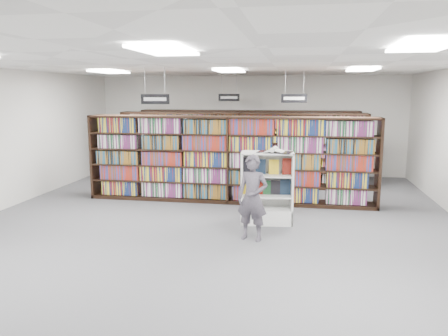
% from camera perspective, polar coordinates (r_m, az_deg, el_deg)
% --- Properties ---
extents(floor, '(12.00, 12.00, 0.00)m').
position_cam_1_polar(floor, '(8.90, -1.40, -7.52)').
color(floor, '#4B4B50').
rests_on(floor, ground).
extents(ceiling, '(10.00, 12.00, 0.10)m').
position_cam_1_polar(ceiling, '(8.51, -1.49, 13.52)').
color(ceiling, white).
rests_on(ceiling, wall_back).
extents(wall_back, '(10.00, 0.10, 3.20)m').
position_cam_1_polar(wall_back, '(14.46, 3.25, 5.61)').
color(wall_back, silver).
rests_on(wall_back, ground).
extents(wall_front, '(10.00, 0.10, 3.20)m').
position_cam_1_polar(wall_front, '(3.05, -24.63, -11.09)').
color(wall_front, silver).
rests_on(wall_front, ground).
extents(bookshelf_row_near, '(7.00, 0.60, 2.10)m').
position_cam_1_polar(bookshelf_row_near, '(10.58, 0.70, 1.11)').
color(bookshelf_row_near, black).
rests_on(bookshelf_row_near, floor).
extents(bookshelf_row_mid, '(7.00, 0.60, 2.10)m').
position_cam_1_polar(bookshelf_row_mid, '(12.54, 2.16, 2.46)').
color(bookshelf_row_mid, black).
rests_on(bookshelf_row_mid, floor).
extents(bookshelf_row_far, '(7.00, 0.60, 2.10)m').
position_cam_1_polar(bookshelf_row_far, '(14.22, 3.09, 3.31)').
color(bookshelf_row_far, black).
rests_on(bookshelf_row_far, floor).
extents(aisle_sign_left, '(0.65, 0.02, 0.80)m').
position_cam_1_polar(aisle_sign_left, '(9.85, -8.99, 9.00)').
color(aisle_sign_left, '#B2B2B7').
rests_on(aisle_sign_left, ceiling).
extents(aisle_sign_right, '(0.65, 0.02, 0.80)m').
position_cam_1_polar(aisle_sign_right, '(11.33, 9.15, 9.08)').
color(aisle_sign_right, '#B2B2B7').
rests_on(aisle_sign_right, ceiling).
extents(aisle_sign_center, '(0.65, 0.02, 0.80)m').
position_cam_1_polar(aisle_sign_center, '(13.50, 0.66, 9.28)').
color(aisle_sign_center, '#B2B2B7').
rests_on(aisle_sign_center, ceiling).
extents(troffer_front_center, '(0.60, 1.20, 0.04)m').
position_cam_1_polar(troffer_front_center, '(5.61, -7.75, 14.99)').
color(troffer_front_center, white).
rests_on(troffer_front_center, ceiling).
extents(troffer_front_right, '(0.60, 1.20, 0.04)m').
position_cam_1_polar(troffer_front_right, '(5.52, 24.59, 14.31)').
color(troffer_front_right, white).
rests_on(troffer_front_right, ceiling).
extents(troffer_back_left, '(0.60, 1.20, 0.04)m').
position_cam_1_polar(troffer_back_left, '(11.35, -14.75, 12.06)').
color(troffer_back_left, white).
rests_on(troffer_back_left, ceiling).
extents(troffer_back_center, '(0.60, 1.20, 0.04)m').
position_cam_1_polar(troffer_back_center, '(10.48, 0.72, 12.59)').
color(troffer_back_center, white).
rests_on(troffer_back_center, ceiling).
extents(troffer_back_right, '(0.60, 1.20, 0.04)m').
position_cam_1_polar(troffer_back_right, '(10.43, 17.61, 12.16)').
color(troffer_back_right, white).
rests_on(troffer_back_right, ceiling).
extents(endcap_display, '(1.10, 0.62, 1.47)m').
position_cam_1_polar(endcap_display, '(9.02, 5.59, -4.08)').
color(endcap_display, white).
rests_on(endcap_display, floor).
extents(open_book, '(0.72, 0.49, 0.13)m').
position_cam_1_polar(open_book, '(8.76, 6.61, 2.23)').
color(open_book, black).
rests_on(open_book, endcap_display).
extents(shopper, '(0.64, 0.49, 1.56)m').
position_cam_1_polar(shopper, '(7.89, 3.74, -3.90)').
color(shopper, '#524C57').
rests_on(shopper, floor).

